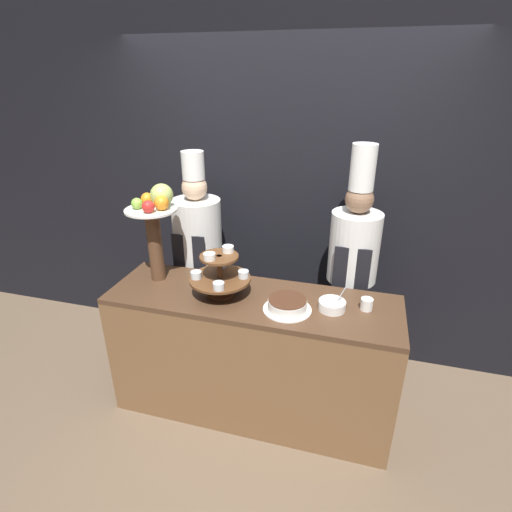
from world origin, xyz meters
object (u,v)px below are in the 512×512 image
Objects in this scene: tiered_stand at (220,274)px; cake_round at (287,305)px; fruit_pedestal at (156,219)px; chef_left at (199,252)px; chef_center_left at (352,266)px; cup_white at (367,304)px; serving_bowl_near at (332,305)px.

tiered_stand reaches higher than cake_round.
chef_left is at bearing 76.54° from fruit_pedestal.
fruit_pedestal is 0.36× the size of chef_center_left.
fruit_pedestal is 1.04m from cake_round.
cup_white is 1.38m from chef_left.
tiered_stand is at bearing -175.57° from cup_white.
chef_left is (-0.84, 0.60, -0.01)m from cake_round.
serving_bowl_near is (0.26, 0.08, -0.01)m from cake_round.
cup_white is (0.46, 0.14, 0.00)m from cake_round.
tiered_stand is 2.40× the size of serving_bowl_near.
fruit_pedestal is at bearing -103.46° from chef_left.
cake_round is (0.94, -0.18, -0.40)m from fruit_pedestal.
cake_round is (0.46, -0.06, -0.12)m from tiered_stand.
tiered_stand is at bearing -13.49° from fruit_pedestal.
fruit_pedestal is at bearing 175.10° from serving_bowl_near.
serving_bowl_near is 0.09× the size of chef_center_left.
cake_round is 1.03m from chef_left.
cake_round is at bearing -163.56° from serving_bowl_near.
cup_white is at bearing 4.43° from tiered_stand.
tiered_stand is 5.28× the size of cup_white.
fruit_pedestal is at bearing -161.86° from chef_center_left.
cake_round is 0.17× the size of chef_left.
fruit_pedestal is at bearing 178.16° from cup_white.
serving_bowl_near is (1.20, -0.10, -0.41)m from fruit_pedestal.
fruit_pedestal is 0.38× the size of chef_left.
serving_bowl_near is (0.72, 0.01, -0.12)m from tiered_stand.
serving_bowl_near reaches higher than cup_white.
serving_bowl_near reaches higher than cake_round.
serving_bowl_near is 0.09× the size of chef_left.
chef_center_left is (1.29, 0.42, -0.38)m from fruit_pedestal.
chef_center_left reaches higher than serving_bowl_near.
cup_white is 0.48m from chef_center_left.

